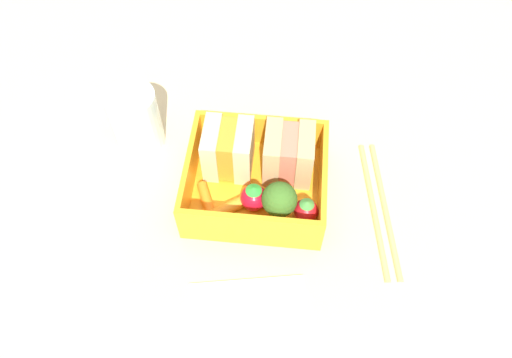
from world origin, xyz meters
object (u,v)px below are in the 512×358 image
(folded_napkin, at_px, (251,333))
(strawberry_left, at_px, (254,197))
(sandwich_center_left, at_px, (289,154))
(carrot_stick_far_left, at_px, (231,207))
(drinking_glass, at_px, (136,119))
(broccoli_floret, at_px, (279,200))
(sandwich_left, at_px, (228,149))
(carrot_stick_left, at_px, (207,202))
(chopstick_pair, at_px, (380,207))
(strawberry_far_left, at_px, (306,210))

(folded_napkin, bearing_deg, strawberry_left, 94.28)
(sandwich_center_left, xyz_separation_m, carrot_stick_far_left, (-0.06, -0.06, -0.02))
(carrot_stick_far_left, distance_m, drinking_glass, 0.16)
(broccoli_floret, height_order, drinking_glass, drinking_glass)
(sandwich_left, relative_size, folded_napkin, 0.51)
(sandwich_center_left, relative_size, broccoli_floret, 1.26)
(carrot_stick_left, bearing_deg, carrot_stick_far_left, -7.39)
(carrot_stick_left, relative_size, broccoli_floret, 1.05)
(carrot_stick_left, distance_m, broccoli_floret, 0.08)
(folded_napkin, bearing_deg, carrot_stick_far_left, 105.23)
(strawberry_left, distance_m, folded_napkin, 0.15)
(sandwich_center_left, distance_m, chopstick_pair, 0.12)
(strawberry_left, bearing_deg, chopstick_pair, 6.43)
(drinking_glass, bearing_deg, folded_napkin, -54.70)
(strawberry_left, relative_size, broccoli_floret, 0.74)
(sandwich_center_left, height_order, strawberry_far_left, sandwich_center_left)
(broccoli_floret, height_order, chopstick_pair, broccoli_floret)
(sandwich_left, distance_m, chopstick_pair, 0.19)
(strawberry_left, height_order, broccoli_floret, broccoli_floret)
(sandwich_left, height_order, chopstick_pair, sandwich_left)
(sandwich_center_left, distance_m, folded_napkin, 0.20)
(carrot_stick_far_left, distance_m, folded_napkin, 0.14)
(carrot_stick_far_left, height_order, strawberry_far_left, strawberry_far_left)
(carrot_stick_left, distance_m, folded_napkin, 0.15)
(carrot_stick_far_left, xyz_separation_m, broccoli_floret, (0.05, 0.00, 0.02))
(carrot_stick_far_left, relative_size, strawberry_left, 1.24)
(broccoli_floret, distance_m, folded_napkin, 0.14)
(sandwich_center_left, relative_size, drinking_glass, 0.77)
(carrot_stick_left, relative_size, chopstick_pair, 0.28)
(sandwich_center_left, xyz_separation_m, broccoli_floret, (-0.01, -0.06, -0.00))
(carrot_stick_far_left, height_order, folded_napkin, carrot_stick_far_left)
(strawberry_far_left, xyz_separation_m, chopstick_pair, (0.09, 0.03, -0.02))
(sandwich_left, bearing_deg, sandwich_center_left, 0.00)
(sandwich_left, bearing_deg, broccoli_floret, -43.54)
(strawberry_far_left, bearing_deg, sandwich_center_left, 111.12)
(carrot_stick_left, relative_size, drinking_glass, 0.64)
(sandwich_left, xyz_separation_m, broccoli_floret, (0.06, -0.06, -0.00))
(carrot_stick_left, bearing_deg, broccoli_floret, -1.52)
(chopstick_pair, bearing_deg, broccoli_floret, -168.22)
(carrot_stick_left, height_order, carrot_stick_far_left, carrot_stick_far_left)
(sandwich_left, relative_size, strawberry_left, 1.71)
(carrot_stick_far_left, bearing_deg, drinking_glass, 142.51)
(broccoli_floret, height_order, folded_napkin, broccoli_floret)
(carrot_stick_far_left, bearing_deg, broccoli_floret, 1.52)
(sandwich_left, distance_m, broccoli_floret, 0.09)
(sandwich_left, xyz_separation_m, chopstick_pair, (0.18, -0.04, -0.04))
(folded_napkin, bearing_deg, sandwich_center_left, 83.20)
(carrot_stick_far_left, distance_m, strawberry_left, 0.03)
(folded_napkin, bearing_deg, broccoli_floret, 82.64)
(carrot_stick_far_left, distance_m, strawberry_far_left, 0.08)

